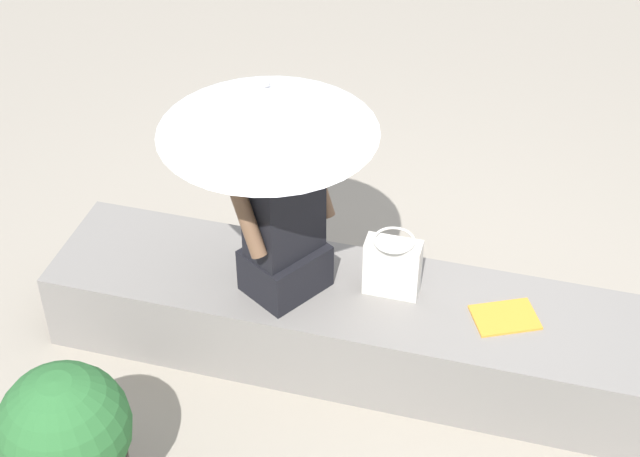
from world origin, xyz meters
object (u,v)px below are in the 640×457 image
Objects in this scene: parasol at (267,110)px; handbag_black at (392,266)px; person_seated at (284,219)px; magazine at (505,318)px; planter_near at (69,446)px.

parasol is 3.67× the size of handbag_black.
person_seated is 1.07m from magazine.
parasol is (-0.03, -0.07, 0.59)m from person_seated.
person_seated is 0.59m from parasol.
parasol reaches higher than planter_near.
planter_near is (-0.54, -1.10, -0.39)m from person_seated.
handbag_black is (0.51, 0.17, -0.83)m from parasol.
planter_near reaches higher than magazine.
parasol reaches higher than magazine.
person_seated is at bearing 156.88° from magazine.
person_seated is 2.98× the size of handbag_black.
planter_near is (-0.51, -1.03, -0.98)m from parasol.
magazine is (0.52, -0.05, -0.14)m from handbag_black.
person_seated is 3.21× the size of magazine.
parasol is 1.42m from magazine.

